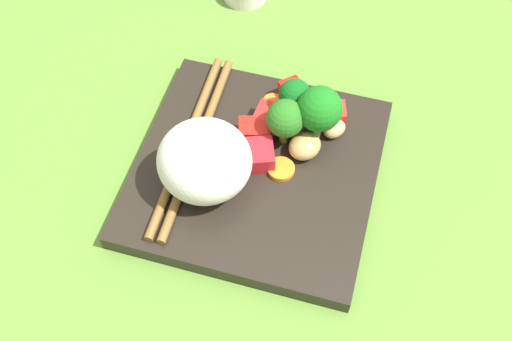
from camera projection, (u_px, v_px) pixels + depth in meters
ground_plane at (257, 181)px, 62.54cm from camera, size 110.00×110.00×2.00cm
square_plate at (257, 171)px, 60.94cm from camera, size 24.46×24.46×1.82cm
rice_mound at (205, 161)px, 55.92cm from camera, size 10.01×9.71×7.56cm
broccoli_floret_0 at (294, 96)px, 60.76cm from camera, size 3.19×3.19×5.23cm
broccoli_floret_1 at (285, 119)px, 59.13cm from camera, size 3.79×3.79×5.40cm
broccoli_floret_2 at (319, 110)px, 59.05cm from camera, size 4.47×4.47×6.43cm
carrot_slice_0 at (270, 102)px, 64.13cm from camera, size 2.63×2.63×0.74cm
carrot_slice_1 at (315, 100)px, 64.35cm from camera, size 3.81×3.81×0.70cm
carrot_slice_2 at (281, 168)px, 59.72cm from camera, size 3.75×3.75×0.50cm
pepper_chunk_0 at (255, 131)px, 61.33cm from camera, size 3.60×3.03×1.93cm
pepper_chunk_1 at (256, 155)px, 59.62cm from camera, size 3.89×3.94×2.09cm
pepper_chunk_2 at (332, 113)px, 62.86cm from camera, size 3.19×2.86×1.53cm
pepper_chunk_3 at (265, 117)px, 62.32cm from camera, size 2.84×2.99×1.95cm
pepper_chunk_4 at (292, 92)px, 64.01cm from camera, size 3.15×3.17×2.09cm
chicken_piece_0 at (305, 146)px, 60.12cm from camera, size 4.35×4.45×2.25cm
chicken_piece_1 at (334, 129)px, 61.61cm from camera, size 2.98×3.02×1.69cm
chopstick_pair at (192, 143)px, 61.18cm from camera, size 2.83×22.53×0.87cm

